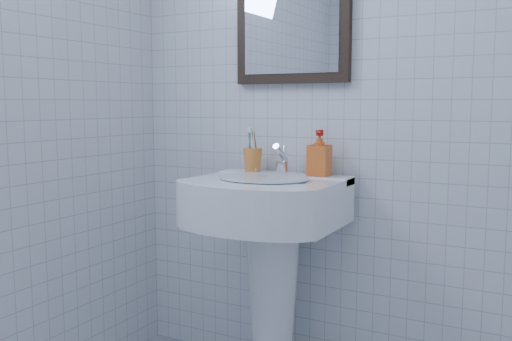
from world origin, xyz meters
The scene contains 6 objects.
wall_back centered at (0.00, 1.20, 1.25)m, with size 2.20×0.02×2.50m, color silver.
washbasin centered at (-0.36, 0.99, 0.59)m, with size 0.57×0.42×0.88m.
faucet centered at (-0.36, 1.09, 0.92)m, with size 0.05×0.11×0.13m.
toothbrush_cup centered at (-0.51, 1.11, 0.92)m, with size 0.08×0.08×0.10m, color orange, non-canonical shape.
soap_dispenser centered at (-0.21, 1.11, 0.96)m, with size 0.08×0.08×0.18m, color #E74116.
wall_mirror centered at (-0.36, 1.18, 1.55)m, with size 0.50×0.04×0.62m.
Camera 1 is at (0.64, -0.99, 1.16)m, focal length 40.00 mm.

